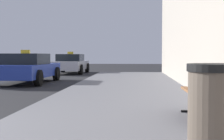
{
  "coord_description": "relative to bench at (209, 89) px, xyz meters",
  "views": [
    {
      "loc": [
        4.2,
        -3.82,
        1.2
      ],
      "look_at": [
        3.66,
        3.51,
        0.86
      ],
      "focal_mm": 50.89,
      "sensor_mm": 36.0,
      "label": 1
    }
  ],
  "objects": [
    {
      "name": "bench",
      "position": [
        0.0,
        0.0,
        0.0
      ],
      "size": [
        0.51,
        1.58,
        0.89
      ],
      "rotation": [
        0.0,
        0.0,
        0.01
      ],
      "color": "brown",
      "rests_on": "sidewalk"
    },
    {
      "name": "car_silver",
      "position": [
        -5.41,
        15.35,
        -0.01
      ],
      "size": [
        1.94,
        4.19,
        1.43
      ],
      "color": "#B7B7BF",
      "rests_on": "ground_plane"
    },
    {
      "name": "car_blue",
      "position": [
        -5.84,
        8.09,
        -0.01
      ],
      "size": [
        2.05,
        4.36,
        1.43
      ],
      "color": "#233899",
      "rests_on": "ground_plane"
    },
    {
      "name": "trash_bin",
      "position": [
        -0.31,
        -1.86,
        -0.02
      ],
      "size": [
        0.69,
        0.69,
        0.96
      ],
      "color": "brown",
      "rests_on": "sidewalk"
    }
  ]
}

